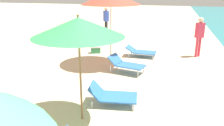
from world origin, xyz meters
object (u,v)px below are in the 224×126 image
umbrella_second (78,27)px  person_walking_near (200,33)px  lounger_farthest_shoreside (141,51)px  person_walking_far (106,18)px  lounger_second_shoreside (112,95)px  lounger_farthest_inland (126,64)px  cooler_box (96,50)px

umbrella_second → person_walking_near: umbrella_second is taller
lounger_farthest_shoreside → person_walking_far: 5.49m
lounger_second_shoreside → umbrella_second: bearing=-126.1°
lounger_farthest_shoreside → lounger_farthest_inland: size_ratio=0.96×
lounger_farthest_shoreside → person_walking_far: (-2.86, 4.61, 0.84)m
lounger_farthest_inland → lounger_second_shoreside: bearing=-73.9°
lounger_farthest_inland → person_walking_far: size_ratio=0.80×
person_walking_far → lounger_second_shoreside: bearing=-119.9°
lounger_farthest_shoreside → person_walking_far: size_ratio=0.77×
lounger_second_shoreside → person_walking_near: bearing=56.8°
lounger_farthest_shoreside → lounger_farthest_inland: (-0.25, -2.20, 0.08)m
lounger_farthest_shoreside → person_walking_near: (2.49, 0.62, 0.83)m
lounger_farthest_shoreside → person_walking_far: person_walking_far is taller
lounger_second_shoreside → cooler_box: size_ratio=2.48×
lounger_farthest_shoreside → cooler_box: lounger_farthest_shoreside is taller
lounger_second_shoreside → person_walking_far: size_ratio=0.76×
umbrella_second → person_walking_near: 7.10m
umbrella_second → lounger_second_shoreside: 2.22m
umbrella_second → lounger_second_shoreside: size_ratio=1.85×
person_walking_far → umbrella_second: bearing=-123.9°
lounger_second_shoreside → cooler_box: 5.23m
umbrella_second → lounger_farthest_inland: size_ratio=1.74×
lounger_farthest_shoreside → lounger_second_shoreside: bearing=-89.8°
lounger_farthest_inland → person_walking_far: 7.33m
lounger_farthest_inland → cooler_box: (-1.91, 2.31, -0.17)m
umbrella_second → lounger_second_shoreside: (0.51, 0.91, -1.95)m
lounger_second_shoreside → lounger_farthest_shoreside: lounger_second_shoreside is taller
lounger_second_shoreside → person_walking_far: (-2.71, 9.32, 0.83)m
lounger_second_shoreside → lounger_farthest_shoreside: bearing=81.3°
umbrella_second → cooler_box: umbrella_second is taller
lounger_farthest_inland → person_walking_near: size_ratio=0.81×
person_walking_far → lounger_farthest_shoreside: bearing=-104.2°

